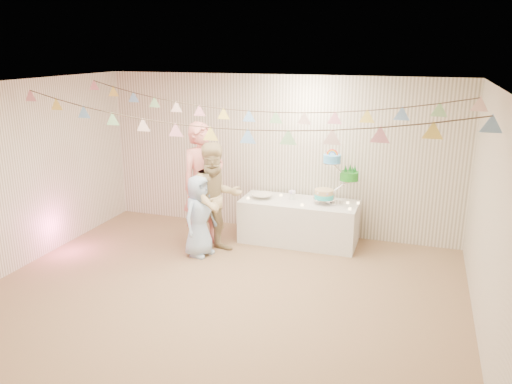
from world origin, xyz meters
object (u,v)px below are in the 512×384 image
(person_adult_a, at_px, (203,185))
(person_child, at_px, (199,216))
(table, at_px, (299,222))
(cake_stand, at_px, (336,175))
(person_adult_b, at_px, (216,199))

(person_adult_a, bearing_deg, person_child, -129.38)
(table, distance_m, person_adult_a, 1.62)
(table, height_order, person_child, person_child)
(cake_stand, height_order, person_adult_b, person_adult_b)
(table, xyz_separation_m, person_adult_b, (-1.08, -0.79, 0.50))
(table, bearing_deg, person_adult_a, -157.76)
(person_child, bearing_deg, cake_stand, -45.43)
(cake_stand, relative_size, person_adult_b, 0.47)
(table, distance_m, cake_stand, 0.98)
(table, bearing_deg, cake_stand, 5.19)
(table, height_order, person_adult_b, person_adult_b)
(cake_stand, distance_m, person_child, 2.16)
(table, relative_size, person_adult_b, 1.08)
(person_adult_b, bearing_deg, cake_stand, -16.67)
(table, xyz_separation_m, cake_stand, (0.55, 0.05, 0.81))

